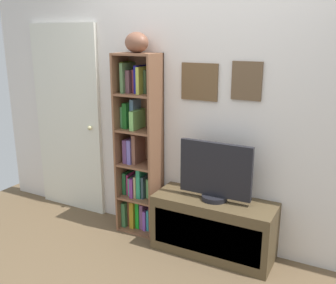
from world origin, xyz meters
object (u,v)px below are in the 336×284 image
at_px(bookshelf, 138,152).
at_px(tv_stand, 213,227).
at_px(football, 137,42).
at_px(door, 68,120).
at_px(television, 215,173).

relative_size(bookshelf, tv_stand, 1.63).
distance_m(football, tv_stand, 1.74).
height_order(tv_stand, door, door).
relative_size(bookshelf, football, 5.87).
bearing_deg(door, football, -6.67).
distance_m(bookshelf, tv_stand, 0.98).
height_order(tv_stand, television, television).
relative_size(football, tv_stand, 0.28).
height_order(bookshelf, football, football).
relative_size(bookshelf, door, 0.87).
bearing_deg(bookshelf, tv_stand, -6.68).
xyz_separation_m(bookshelf, football, (0.02, -0.03, 1.01)).
distance_m(football, television, 1.31).
height_order(bookshelf, tv_stand, bookshelf).
height_order(bookshelf, door, door).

